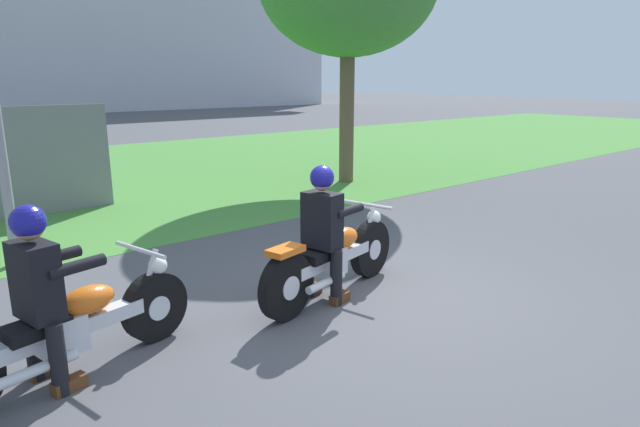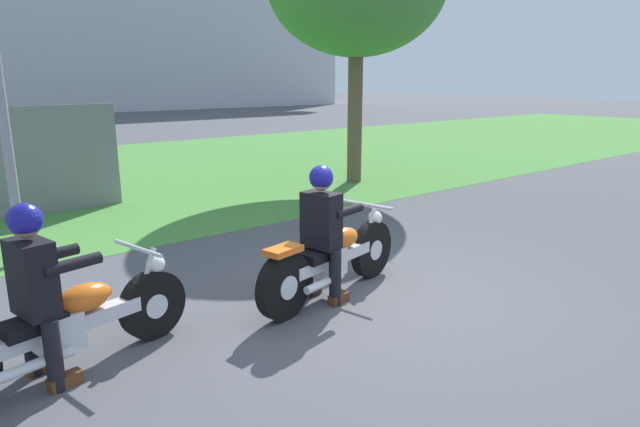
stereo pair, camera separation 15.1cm
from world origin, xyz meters
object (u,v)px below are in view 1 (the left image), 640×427
Objects in this scene: motorcycle_lead at (333,259)px; motorcycle_follow at (69,330)px; rider_follow at (39,284)px; rider_lead at (323,223)px.

motorcycle_lead is 0.98× the size of motorcycle_follow.
motorcycle_follow is (-2.59, 0.09, -0.02)m from motorcycle_lead.
motorcycle_lead is 2.78m from rider_follow.
rider_lead reaches higher than motorcycle_lead.
rider_lead reaches higher than motorcycle_follow.
motorcycle_follow is 0.46m from rider_follow.
rider_follow is (-2.75, 0.06, 0.41)m from motorcycle_lead.
motorcycle_lead is 1.52× the size of rider_follow.
rider_lead is at bearing 179.18° from motorcycle_lead.
motorcycle_lead is 0.46m from rider_lead.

